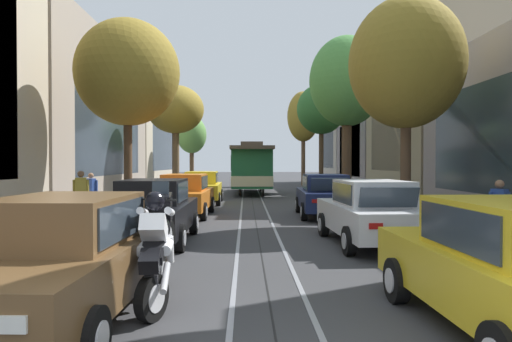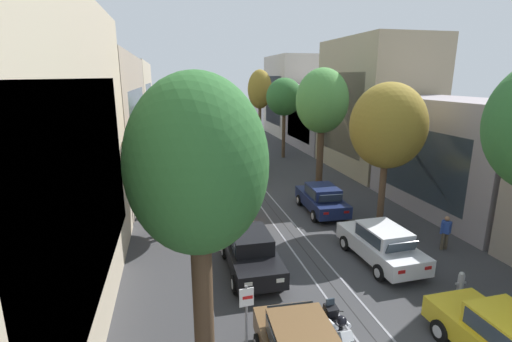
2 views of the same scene
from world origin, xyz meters
The scene contains 23 objects.
ground_plane centered at (0.00, 20.05, 0.00)m, with size 160.00×160.00×0.00m, color #38383A.
trolley_track_rails centered at (0.00, 23.06, 0.00)m, with size 1.14×58.13×0.01m.
building_facade_left centered at (-10.02, 23.51, 4.67)m, with size 5.10×49.83×9.95m.
building_facade_right centered at (10.28, 23.62, 4.57)m, with size 5.88×49.83×10.47m.
parked_car_brown_near_left centered at (-2.64, 2.91, 0.80)m, with size 2.12×4.41×1.58m.
parked_car_black_second_left centered at (-2.69, 8.85, 0.80)m, with size 2.01×4.36×1.58m.
parked_car_orange_mid_left centered at (-2.65, 14.57, 0.80)m, with size 2.08×4.39×1.58m.
parked_car_yellow_fourth_left centered at (-2.52, 20.01, 0.80)m, with size 2.03×4.37×1.58m.
parked_car_white_second_right centered at (2.72, 8.34, 0.80)m, with size 2.11×4.41×1.58m.
parked_car_navy_mid_right centered at (2.61, 14.34, 0.80)m, with size 2.11×4.41×1.58m.
street_tree_kerb_left_second centered at (-4.63, 14.05, 5.27)m, with size 3.77×3.52×7.22m.
street_tree_kerb_left_mid centered at (-4.52, 24.80, 5.12)m, with size 3.36×3.45×6.62m.
street_tree_kerb_left_fourth centered at (-4.71, 34.67, 4.23)m, with size 2.38×2.55×5.78m.
street_tree_kerb_right_second centered at (4.78, 11.83, 5.18)m, with size 3.63×3.74×7.29m.
street_tree_kerb_right_mid centered at (4.53, 19.38, 5.88)m, with size 3.62×3.16×8.13m.
street_tree_kerb_right_fourth centered at (4.88, 29.10, 5.69)m, with size 3.37×3.08×7.47m.
street_tree_kerb_right_far centered at (4.77, 38.25, 6.06)m, with size 2.85×2.31×8.37m.
cable_car_trolley centered at (0.00, 27.38, 1.66)m, with size 2.61×9.14×3.28m.
motorcycle_with_rider centered at (-1.56, 3.40, 0.91)m, with size 0.54×1.88×1.74m.
pedestrian_on_left_pavement centered at (-6.63, 16.05, 0.90)m, with size 0.55×0.37×1.60m.
pedestrian_on_right_pavement centered at (6.11, 8.72, 0.89)m, with size 0.55×0.42×1.57m.
pedestrian_crossing_far centered at (-5.92, 12.88, 0.99)m, with size 0.55×0.31×1.74m.
fire_hydrant centered at (4.23, 5.59, 0.42)m, with size 0.40×0.22×0.84m.
Camera 1 is at (-0.34, -2.94, 2.00)m, focal length 32.62 mm.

